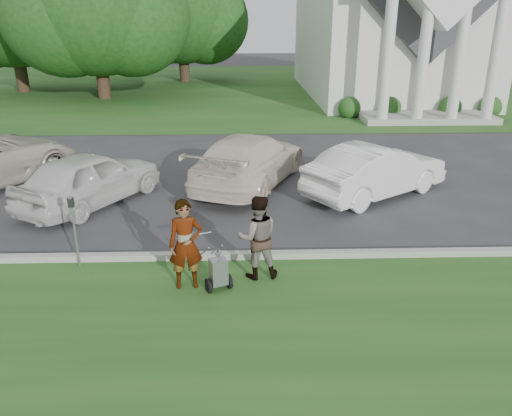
{
  "coord_description": "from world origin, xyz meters",
  "views": [
    {
      "loc": [
        0.16,
        -8.67,
        4.7
      ],
      "look_at": [
        0.43,
        0.0,
        1.34
      ],
      "focal_mm": 35.0,
      "sensor_mm": 36.0,
      "label": 1
    }
  ],
  "objects_px": {
    "car_b": "(90,178)",
    "tree_left": "(95,7)",
    "striping_cart": "(218,272)",
    "person_left": "(186,245)",
    "car_c": "(250,160)",
    "car_d": "(376,170)",
    "tree_back": "(181,15)",
    "person_right": "(257,238)",
    "parking_meter_near": "(74,223)"
  },
  "relations": [
    {
      "from": "car_b",
      "to": "tree_left",
      "type": "bearing_deg",
      "value": -46.91
    },
    {
      "from": "striping_cart",
      "to": "person_left",
      "type": "xyz_separation_m",
      "value": [
        -0.58,
        0.14,
        0.48
      ]
    },
    {
      "from": "car_c",
      "to": "car_d",
      "type": "height_order",
      "value": "car_c"
    },
    {
      "from": "tree_back",
      "to": "car_d",
      "type": "bearing_deg",
      "value": -72.92
    },
    {
      "from": "tree_back",
      "to": "person_right",
      "type": "relative_size",
      "value": 5.88
    },
    {
      "from": "car_c",
      "to": "striping_cart",
      "type": "bearing_deg",
      "value": 106.38
    },
    {
      "from": "striping_cart",
      "to": "car_d",
      "type": "height_order",
      "value": "car_d"
    },
    {
      "from": "car_b",
      "to": "parking_meter_near",
      "type": "bearing_deg",
      "value": 131.25
    },
    {
      "from": "person_left",
      "to": "car_b",
      "type": "bearing_deg",
      "value": 116.27
    },
    {
      "from": "tree_left",
      "to": "car_c",
      "type": "relative_size",
      "value": 2.06
    },
    {
      "from": "tree_left",
      "to": "tree_back",
      "type": "xyz_separation_m",
      "value": [
        4.0,
        8.0,
        -0.38
      ]
    },
    {
      "from": "tree_back",
      "to": "person_left",
      "type": "xyz_separation_m",
      "value": [
        3.16,
        -30.52,
        -3.88
      ]
    },
    {
      "from": "tree_back",
      "to": "car_b",
      "type": "relative_size",
      "value": 2.29
    },
    {
      "from": "car_b",
      "to": "car_c",
      "type": "relative_size",
      "value": 0.81
    },
    {
      "from": "striping_cart",
      "to": "parking_meter_near",
      "type": "xyz_separation_m",
      "value": [
        -2.82,
        1.02,
        0.57
      ]
    },
    {
      "from": "striping_cart",
      "to": "parking_meter_near",
      "type": "relative_size",
      "value": 0.66
    },
    {
      "from": "tree_back",
      "to": "person_right",
      "type": "distance_m",
      "value": 30.77
    },
    {
      "from": "car_b",
      "to": "car_d",
      "type": "bearing_deg",
      "value": -146.75
    },
    {
      "from": "tree_left",
      "to": "car_d",
      "type": "height_order",
      "value": "tree_left"
    },
    {
      "from": "car_d",
      "to": "striping_cart",
      "type": "bearing_deg",
      "value": 105.98
    },
    {
      "from": "car_c",
      "to": "parking_meter_near",
      "type": "bearing_deg",
      "value": 78.25
    },
    {
      "from": "parking_meter_near",
      "to": "person_right",
      "type": "bearing_deg",
      "value": -8.69
    },
    {
      "from": "car_b",
      "to": "striping_cart",
      "type": "bearing_deg",
      "value": 157.63
    },
    {
      "from": "car_b",
      "to": "person_right",
      "type": "bearing_deg",
      "value": 166.02
    },
    {
      "from": "tree_back",
      "to": "car_d",
      "type": "distance_m",
      "value": 27.12
    },
    {
      "from": "tree_back",
      "to": "car_c",
      "type": "bearing_deg",
      "value": -79.78
    },
    {
      "from": "person_right",
      "to": "striping_cart",
      "type": "bearing_deg",
      "value": 26.34
    },
    {
      "from": "tree_left",
      "to": "person_left",
      "type": "relative_size",
      "value": 6.31
    },
    {
      "from": "person_right",
      "to": "car_d",
      "type": "relative_size",
      "value": 0.37
    },
    {
      "from": "parking_meter_near",
      "to": "striping_cart",
      "type": "bearing_deg",
      "value": -19.79
    },
    {
      "from": "striping_cart",
      "to": "parking_meter_near",
      "type": "height_order",
      "value": "parking_meter_near"
    },
    {
      "from": "car_c",
      "to": "tree_back",
      "type": "bearing_deg",
      "value": -56.95
    },
    {
      "from": "tree_back",
      "to": "car_b",
      "type": "height_order",
      "value": "tree_back"
    },
    {
      "from": "striping_cart",
      "to": "car_c",
      "type": "distance_m",
      "value": 6.17
    },
    {
      "from": "tree_back",
      "to": "striping_cart",
      "type": "height_order",
      "value": "tree_back"
    },
    {
      "from": "tree_left",
      "to": "car_d",
      "type": "distance_m",
      "value": 21.72
    },
    {
      "from": "tree_left",
      "to": "person_right",
      "type": "xyz_separation_m",
      "value": [
        8.46,
        -22.19,
        -4.29
      ]
    },
    {
      "from": "parking_meter_near",
      "to": "car_b",
      "type": "height_order",
      "value": "parking_meter_near"
    },
    {
      "from": "tree_left",
      "to": "striping_cart",
      "type": "relative_size",
      "value": 10.9
    },
    {
      "from": "striping_cart",
      "to": "person_left",
      "type": "distance_m",
      "value": 0.76
    },
    {
      "from": "striping_cart",
      "to": "person_right",
      "type": "height_order",
      "value": "person_right"
    },
    {
      "from": "tree_back",
      "to": "car_c",
      "type": "relative_size",
      "value": 1.86
    },
    {
      "from": "tree_left",
      "to": "person_left",
      "type": "distance_m",
      "value": 24.02
    },
    {
      "from": "person_left",
      "to": "person_right",
      "type": "xyz_separation_m",
      "value": [
        1.3,
        0.33,
        -0.02
      ]
    },
    {
      "from": "striping_cart",
      "to": "person_left",
      "type": "height_order",
      "value": "person_left"
    },
    {
      "from": "striping_cart",
      "to": "person_right",
      "type": "relative_size",
      "value": 0.6
    },
    {
      "from": "car_b",
      "to": "car_d",
      "type": "relative_size",
      "value": 0.96
    },
    {
      "from": "striping_cart",
      "to": "person_right",
      "type": "distance_m",
      "value": 0.98
    },
    {
      "from": "person_left",
      "to": "tree_left",
      "type": "bearing_deg",
      "value": 100.26
    },
    {
      "from": "tree_back",
      "to": "car_c",
      "type": "distance_m",
      "value": 25.26
    }
  ]
}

